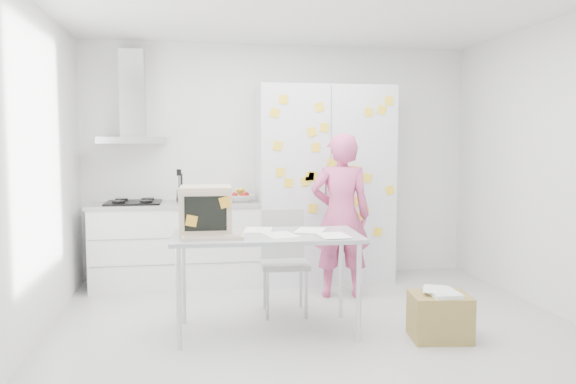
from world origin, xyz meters
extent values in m
cube|color=silver|center=(0.00, 0.00, -0.01)|extent=(4.50, 4.00, 0.02)
cube|color=white|center=(0.00, 2.00, 1.35)|extent=(4.50, 0.02, 2.70)
cube|color=white|center=(-2.25, 0.00, 1.35)|extent=(0.02, 4.00, 2.70)
cube|color=white|center=(2.25, 0.00, 1.35)|extent=(0.02, 4.00, 2.70)
cube|color=white|center=(0.00, 0.00, 2.70)|extent=(4.50, 4.00, 0.02)
cube|color=white|center=(-1.20, 1.70, 0.44)|extent=(1.80, 0.60, 0.88)
cube|color=gray|center=(-1.20, 1.40, 0.58)|extent=(1.76, 0.01, 0.01)
cube|color=gray|center=(-1.20, 1.40, 0.30)|extent=(1.76, 0.01, 0.01)
cube|color=#9E9E99|center=(-1.20, 1.70, 0.90)|extent=(1.84, 0.63, 0.04)
cube|color=black|center=(-1.65, 1.70, 0.93)|extent=(0.58, 0.50, 0.03)
cylinder|color=black|center=(-1.79, 1.58, 0.95)|extent=(0.14, 0.14, 0.02)
cylinder|color=black|center=(-1.51, 1.58, 0.95)|extent=(0.14, 0.14, 0.02)
cylinder|color=black|center=(-1.79, 1.82, 0.95)|extent=(0.14, 0.14, 0.02)
cylinder|color=black|center=(-1.51, 1.82, 0.95)|extent=(0.14, 0.14, 0.02)
cylinder|color=silver|center=(-1.15, 1.70, 0.99)|extent=(0.10, 0.10, 0.14)
cylinder|color=black|center=(-1.16, 1.71, 1.09)|extent=(0.01, 0.01, 0.30)
cylinder|color=black|center=(-1.13, 1.69, 1.09)|extent=(0.01, 0.01, 0.30)
cylinder|color=black|center=(-1.15, 1.72, 1.09)|extent=(0.01, 0.01, 0.30)
cube|color=black|center=(-1.16, 1.71, 1.25)|extent=(0.05, 0.01, 0.07)
imported|color=white|center=(-0.50, 1.70, 0.96)|extent=(0.31, 0.31, 0.08)
sphere|color=#B2140F|center=(-0.56, 1.72, 0.99)|extent=(0.08, 0.08, 0.08)
sphere|color=#B2140F|center=(-0.47, 1.65, 0.99)|extent=(0.08, 0.08, 0.08)
sphere|color=#B2140F|center=(-0.43, 1.74, 0.99)|extent=(0.08, 0.08, 0.08)
cylinder|color=yellow|center=(-0.52, 1.72, 1.03)|extent=(0.09, 0.17, 0.10)
cylinder|color=yellow|center=(-0.49, 1.72, 1.03)|extent=(0.04, 0.17, 0.10)
cylinder|color=yellow|center=(-0.47, 1.72, 1.03)|extent=(0.08, 0.17, 0.10)
cube|color=silver|center=(-1.65, 1.75, 1.60)|extent=(0.70, 0.48, 0.07)
cube|color=silver|center=(-1.65, 1.87, 2.10)|extent=(0.26, 0.24, 0.95)
cube|color=silver|center=(0.45, 1.68, 1.10)|extent=(1.50, 0.65, 2.20)
cube|color=slate|center=(0.45, 1.35, 1.10)|extent=(0.01, 0.01, 2.16)
cube|color=silver|center=(0.39, 1.34, 1.10)|extent=(0.02, 0.02, 0.30)
cube|color=silver|center=(0.51, 1.34, 1.10)|extent=(0.02, 0.02, 0.30)
cube|color=yellow|center=(0.86, 1.34, 1.90)|extent=(0.10, 0.00, 0.10)
cube|color=yellow|center=(1.01, 1.34, 1.93)|extent=(0.12, 0.00, 0.12)
cube|color=yellow|center=(1.12, 1.34, 1.05)|extent=(0.12, 0.00, 0.12)
cube|color=yellow|center=(0.22, 1.34, 1.21)|extent=(0.10, 0.00, 0.10)
cube|color=yellow|center=(0.46, 1.34, 1.35)|extent=(0.12, 0.00, 0.12)
cube|color=yellow|center=(0.83, 1.34, 0.86)|extent=(0.12, 0.00, 0.12)
cube|color=yellow|center=(0.25, 1.34, 0.87)|extent=(0.10, 0.00, 0.10)
cube|color=yellow|center=(0.32, 1.34, 1.95)|extent=(0.12, 0.00, 0.12)
cube|color=yellow|center=(0.54, 1.34, 0.81)|extent=(0.12, 0.00, 0.12)
cube|color=yellow|center=(0.86, 1.34, 1.19)|extent=(0.12, 0.00, 0.12)
cube|color=yellow|center=(0.74, 1.34, 0.94)|extent=(0.10, 0.00, 0.10)
cube|color=yellow|center=(0.24, 1.34, 1.69)|extent=(0.12, 0.00, 0.12)
cube|color=yellow|center=(-0.01, 1.34, 1.15)|extent=(0.10, 0.00, 0.10)
cube|color=yellow|center=(-0.10, 1.34, 1.26)|extent=(0.10, 0.00, 0.10)
cube|color=yellow|center=(-0.16, 1.34, 1.89)|extent=(0.11, 0.00, 0.11)
cube|color=yellow|center=(0.38, 1.34, 0.59)|extent=(0.10, 0.00, 0.10)
cube|color=yellow|center=(0.25, 1.34, 1.22)|extent=(0.11, 0.00, 0.11)
cube|color=yellow|center=(0.99, 1.34, 0.59)|extent=(0.11, 0.00, 0.11)
cube|color=yellow|center=(1.09, 1.34, 2.03)|extent=(0.10, 0.00, 0.10)
cube|color=yellow|center=(0.28, 1.34, 1.53)|extent=(0.10, 0.00, 0.10)
cube|color=yellow|center=(0.17, 1.34, 1.16)|extent=(0.11, 0.00, 0.11)
cube|color=yellow|center=(0.63, 1.34, 0.52)|extent=(0.10, 0.00, 0.10)
cube|color=yellow|center=(-0.07, 1.34, 2.03)|extent=(0.10, 0.00, 0.10)
cube|color=yellow|center=(-0.13, 1.34, 1.54)|extent=(0.12, 0.00, 0.12)
cube|color=yellow|center=(0.76, 1.34, 0.77)|extent=(0.11, 0.00, 0.11)
cube|color=yellow|center=(0.37, 1.34, 1.73)|extent=(0.11, 0.00, 0.11)
cube|color=yellow|center=(0.72, 1.34, 1.28)|extent=(0.11, 0.00, 0.11)
cube|color=yellow|center=(0.47, 1.34, 0.80)|extent=(0.11, 0.00, 0.11)
imported|color=#D05183|center=(0.46, 0.97, 0.83)|extent=(0.66, 0.49, 1.67)
cube|color=#B0B8BC|center=(-0.42, 0.01, 0.81)|extent=(1.56, 0.83, 0.03)
cylinder|color=silver|center=(-1.14, -0.28, 0.39)|extent=(0.04, 0.04, 0.79)
cylinder|color=silver|center=(0.26, -0.34, 0.39)|extent=(0.04, 0.04, 0.79)
cylinder|color=silver|center=(-1.11, 0.35, 0.39)|extent=(0.04, 0.04, 0.79)
cylinder|color=silver|center=(0.29, 0.29, 0.39)|extent=(0.04, 0.04, 0.79)
cube|color=beige|center=(-0.91, 0.11, 1.02)|extent=(0.43, 0.45, 0.39)
cube|color=beige|center=(-0.92, -0.11, 1.02)|extent=(0.39, 0.04, 0.35)
cube|color=black|center=(-0.92, -0.13, 1.02)|extent=(0.33, 0.02, 0.27)
cube|color=yellow|center=(-1.03, -0.13, 0.97)|extent=(0.10, 0.01, 0.10)
cube|color=yellow|center=(-0.77, -0.14, 1.11)|extent=(0.10, 0.01, 0.10)
cube|color=beige|center=(-0.87, -0.17, 0.84)|extent=(0.49, 0.18, 0.03)
cube|color=gray|center=(-0.87, -0.17, 0.85)|extent=(0.44, 0.14, 0.01)
cube|color=white|center=(-0.32, -0.05, 0.83)|extent=(0.29, 0.36, 0.00)
cube|color=white|center=(-0.04, 0.12, 0.83)|extent=(0.34, 0.39, 0.00)
cube|color=white|center=(0.09, -0.18, 0.83)|extent=(0.25, 0.34, 0.00)
cube|color=white|center=(-0.47, 0.23, 0.83)|extent=(0.29, 0.36, 0.00)
cube|color=#AAAAA8|center=(-0.20, 0.48, 0.46)|extent=(0.45, 0.45, 0.04)
cube|color=#AAAAA8|center=(-0.19, 0.67, 0.71)|extent=(0.41, 0.05, 0.47)
cylinder|color=#A5A7AA|center=(-0.38, 0.32, 0.22)|extent=(0.03, 0.03, 0.44)
cylinder|color=#A5A7AA|center=(-0.03, 0.29, 0.22)|extent=(0.03, 0.03, 0.44)
cylinder|color=#A5A7AA|center=(-0.36, 0.66, 0.22)|extent=(0.03, 0.03, 0.44)
cylinder|color=#A5A7AA|center=(-0.01, 0.64, 0.22)|extent=(0.03, 0.03, 0.44)
cube|color=#9D8644|center=(0.92, -0.39, 0.18)|extent=(0.50, 0.43, 0.37)
cube|color=white|center=(0.94, -0.41, 0.38)|extent=(0.23, 0.30, 0.03)
cube|color=white|center=(0.90, -0.35, 0.40)|extent=(0.29, 0.33, 0.00)
camera|label=1|loc=(-1.02, -4.51, 1.57)|focal=35.00mm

